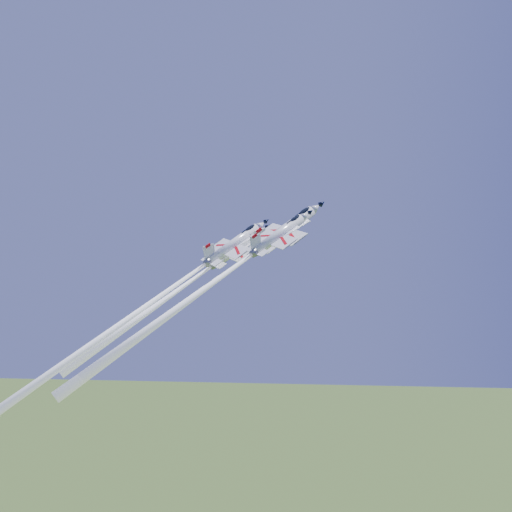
# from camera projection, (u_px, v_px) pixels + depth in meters

# --- Properties ---
(jet_lead) EXTENTS (35.28, 30.03, 39.58)m
(jet_lead) POSITION_uv_depth(u_px,v_px,m) (212.00, 283.00, 100.01)
(jet_lead) COLOR white
(jet_left) EXTENTS (28.33, 23.95, 31.46)m
(jet_left) POSITION_uv_depth(u_px,v_px,m) (180.00, 289.00, 104.32)
(jet_left) COLOR white
(jet_right) EXTENTS (28.20, 23.98, 31.58)m
(jet_right) POSITION_uv_depth(u_px,v_px,m) (214.00, 282.00, 92.15)
(jet_right) COLOR white
(jet_slot) EXTENTS (36.73, 32.04, 42.74)m
(jet_slot) POSITION_uv_depth(u_px,v_px,m) (134.00, 315.00, 94.72)
(jet_slot) COLOR white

